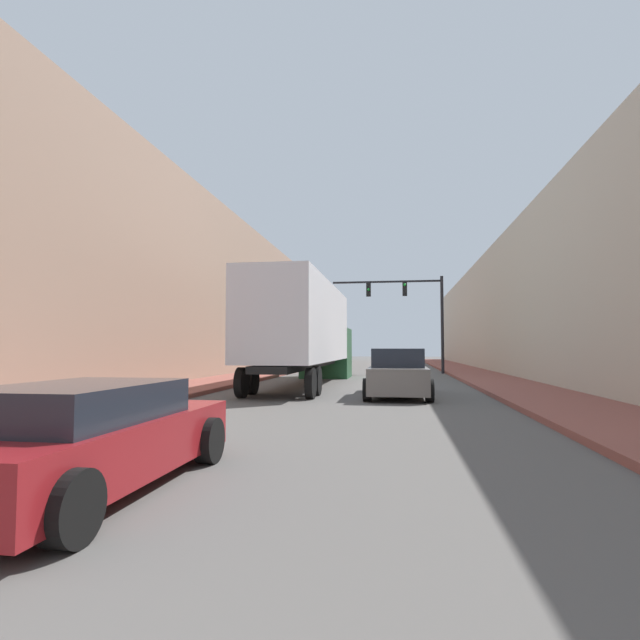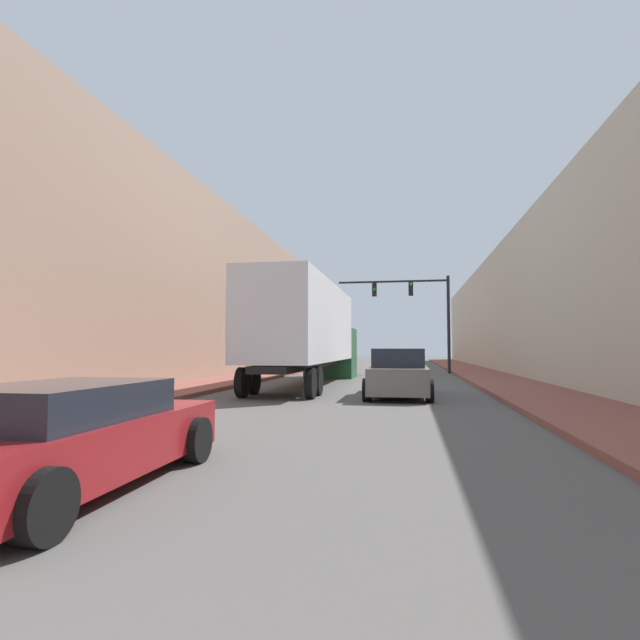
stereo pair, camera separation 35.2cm
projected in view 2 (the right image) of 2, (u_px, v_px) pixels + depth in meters
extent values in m
cube|color=brown|center=(487.00, 376.00, 27.49)|extent=(3.03, 80.00, 0.15)
cube|color=brown|center=(264.00, 374.00, 29.71)|extent=(3.03, 80.00, 0.15)
cube|color=#BCB29E|center=(572.00, 302.00, 26.93)|extent=(6.00, 80.00, 8.28)
cube|color=#997A66|center=(194.00, 295.00, 30.77)|extent=(6.00, 80.00, 9.80)
cube|color=silver|center=(305.00, 323.00, 20.74)|extent=(2.59, 11.48, 3.15)
cube|color=black|center=(305.00, 364.00, 20.65)|extent=(1.29, 11.48, 0.24)
cube|color=#1E512D|center=(331.00, 353.00, 27.70)|extent=(2.59, 2.83, 2.71)
cylinder|color=black|center=(242.00, 382.00, 16.35)|extent=(0.25, 1.00, 1.00)
cylinder|color=black|center=(311.00, 383.00, 15.96)|extent=(0.25, 1.00, 1.00)
cylinder|color=black|center=(254.00, 380.00, 17.53)|extent=(0.25, 1.00, 1.00)
cylinder|color=black|center=(317.00, 381.00, 17.14)|extent=(0.25, 1.00, 1.00)
cylinder|color=black|center=(311.00, 368.00, 27.86)|extent=(0.25, 1.00, 1.00)
cylinder|color=black|center=(352.00, 369.00, 27.46)|extent=(0.25, 1.00, 1.00)
cube|color=maroon|center=(74.00, 445.00, 5.81)|extent=(1.73, 4.32, 0.63)
cube|color=#1E232D|center=(63.00, 402.00, 5.63)|extent=(1.52, 2.38, 0.42)
cylinder|color=black|center=(86.00, 436.00, 7.39)|extent=(0.25, 0.64, 0.64)
cylinder|color=black|center=(196.00, 440.00, 7.09)|extent=(0.25, 0.64, 0.64)
cylinder|color=black|center=(43.00, 506.00, 4.12)|extent=(0.25, 0.64, 0.64)
cube|color=slate|center=(399.00, 378.00, 16.92)|extent=(1.87, 4.99, 0.81)
cube|color=#1E232D|center=(399.00, 358.00, 16.71)|extent=(1.64, 2.74, 0.60)
cylinder|color=black|center=(375.00, 382.00, 18.83)|extent=(0.25, 0.70, 0.70)
cylinder|color=black|center=(425.00, 382.00, 18.51)|extent=(0.25, 0.70, 0.70)
cylinder|color=black|center=(367.00, 390.00, 15.20)|extent=(0.25, 0.70, 0.70)
cylinder|color=black|center=(429.00, 391.00, 14.88)|extent=(0.25, 0.70, 0.70)
cylinder|color=black|center=(449.00, 324.00, 32.11)|extent=(0.20, 0.20, 6.32)
cube|color=black|center=(392.00, 282.00, 32.89)|extent=(7.14, 0.12, 0.12)
cube|color=black|center=(411.00, 289.00, 32.66)|extent=(0.30, 0.24, 0.90)
sphere|color=green|center=(411.00, 284.00, 32.53)|extent=(0.18, 0.18, 0.18)
cube|color=black|center=(374.00, 290.00, 33.07)|extent=(0.30, 0.24, 0.90)
sphere|color=green|center=(374.00, 289.00, 32.93)|extent=(0.18, 0.18, 0.18)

